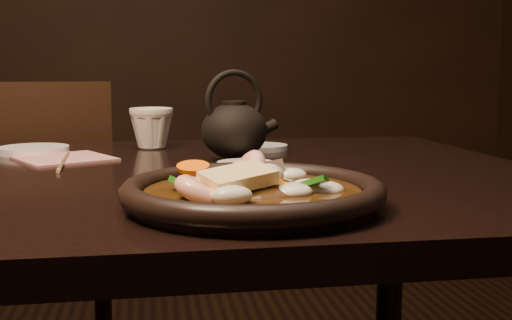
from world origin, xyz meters
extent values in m
cube|color=black|center=(0.00, 0.00, 0.73)|extent=(1.60, 0.90, 0.04)
cylinder|color=black|center=(0.72, 0.37, 0.35)|extent=(0.06, 0.06, 0.71)
cube|color=black|center=(-0.13, 0.70, 0.43)|extent=(0.46, 0.46, 0.04)
cylinder|color=black|center=(0.02, 0.88, 0.20)|extent=(0.04, 0.04, 0.41)
cube|color=black|center=(-0.11, 0.51, 0.66)|extent=(0.40, 0.07, 0.44)
cylinder|color=black|center=(0.29, -0.28, 0.76)|extent=(0.28, 0.28, 0.01)
torus|color=black|center=(0.29, -0.28, 0.77)|extent=(0.31, 0.31, 0.03)
cylinder|color=#351F09|center=(0.29, -0.28, 0.77)|extent=(0.25, 0.25, 0.01)
ellipsoid|color=#351F09|center=(0.29, -0.28, 0.77)|extent=(0.14, 0.13, 0.04)
torus|color=#FFC3A1|center=(0.30, -0.26, 0.77)|extent=(0.06, 0.06, 0.06)
torus|color=#FFC3A1|center=(0.29, -0.24, 0.78)|extent=(0.06, 0.07, 0.06)
torus|color=#FFC3A1|center=(0.23, -0.32, 0.77)|extent=(0.06, 0.06, 0.05)
cube|color=#7E6F5B|center=(0.27, -0.27, 0.78)|extent=(0.04, 0.04, 0.03)
cube|color=#7E6F5B|center=(0.30, -0.28, 0.77)|extent=(0.03, 0.03, 0.03)
cube|color=#7E6F5B|center=(0.29, -0.27, 0.77)|extent=(0.04, 0.04, 0.03)
cube|color=#7E6F5B|center=(0.27, -0.24, 0.77)|extent=(0.04, 0.04, 0.03)
cube|color=#7E6F5B|center=(0.33, -0.23, 0.78)|extent=(0.04, 0.04, 0.04)
cube|color=#7E6F5B|center=(0.29, -0.31, 0.78)|extent=(0.03, 0.03, 0.03)
cylinder|color=orange|center=(0.31, -0.26, 0.77)|extent=(0.05, 0.03, 0.04)
cylinder|color=orange|center=(0.27, -0.28, 0.77)|extent=(0.05, 0.06, 0.04)
cylinder|color=orange|center=(0.31, -0.30, 0.77)|extent=(0.05, 0.04, 0.04)
cylinder|color=orange|center=(0.30, -0.28, 0.78)|extent=(0.05, 0.06, 0.04)
cylinder|color=orange|center=(0.31, -0.29, 0.78)|extent=(0.05, 0.05, 0.04)
cylinder|color=orange|center=(0.23, -0.20, 0.79)|extent=(0.07, 0.07, 0.03)
cube|color=#216C14|center=(0.35, -0.31, 0.78)|extent=(0.04, 0.04, 0.02)
cube|color=#216C14|center=(0.34, -0.22, 0.78)|extent=(0.04, 0.03, 0.03)
cube|color=#216C14|center=(0.32, -0.29, 0.78)|extent=(0.05, 0.03, 0.01)
cube|color=#216C14|center=(0.21, -0.28, 0.78)|extent=(0.03, 0.05, 0.01)
cube|color=#216C14|center=(0.30, -0.30, 0.77)|extent=(0.04, 0.04, 0.02)
ellipsoid|color=beige|center=(0.37, -0.29, 0.77)|extent=(0.04, 0.04, 0.02)
ellipsoid|color=beige|center=(0.35, -0.23, 0.78)|extent=(0.04, 0.03, 0.02)
ellipsoid|color=beige|center=(0.35, -0.29, 0.77)|extent=(0.04, 0.04, 0.02)
ellipsoid|color=beige|center=(0.31, -0.27, 0.79)|extent=(0.04, 0.03, 0.03)
ellipsoid|color=beige|center=(0.33, -0.31, 0.77)|extent=(0.05, 0.04, 0.02)
ellipsoid|color=beige|center=(0.26, -0.35, 0.78)|extent=(0.04, 0.03, 0.02)
cube|color=#FFE898|center=(0.27, -0.31, 0.79)|extent=(0.09, 0.08, 0.03)
cylinder|color=white|center=(0.33, 0.00, 0.76)|extent=(0.09, 0.09, 0.01)
cylinder|color=white|center=(-0.04, 0.27, 0.76)|extent=(0.13, 0.13, 0.01)
cylinder|color=white|center=(0.39, 0.25, 0.76)|extent=(0.11, 0.11, 0.01)
imported|color=silver|center=(0.18, 0.31, 0.79)|extent=(0.10, 0.09, 0.09)
cylinder|color=tan|center=(0.03, 0.12, 0.75)|extent=(0.02, 0.22, 0.01)
cylinder|color=tan|center=(0.03, 0.13, 0.75)|extent=(0.02, 0.22, 0.01)
cube|color=#B77670|center=(0.03, 0.17, 0.75)|extent=(0.20, 0.20, 0.00)
ellipsoid|color=black|center=(0.32, 0.10, 0.80)|extent=(0.11, 0.11, 0.10)
cylinder|color=black|center=(0.32, 0.10, 0.85)|extent=(0.04, 0.04, 0.02)
cylinder|color=black|center=(0.38, 0.12, 0.80)|extent=(0.05, 0.03, 0.04)
torus|color=black|center=(0.32, 0.10, 0.86)|extent=(0.11, 0.04, 0.11)
camera|label=1|loc=(0.18, -1.00, 0.91)|focal=45.00mm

